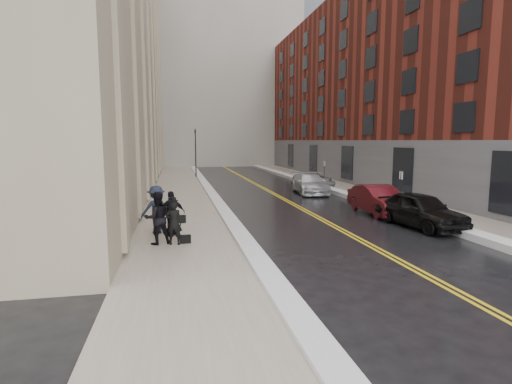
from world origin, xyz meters
name	(u,v)px	position (x,y,z in m)	size (l,w,h in m)	color
ground	(318,257)	(0.00, 0.00, 0.00)	(160.00, 160.00, 0.00)	black
sidewalk_left	(179,196)	(-4.50, 16.00, 0.07)	(4.00, 64.00, 0.15)	gray
sidewalk_right	(356,191)	(9.00, 16.00, 0.07)	(3.00, 64.00, 0.15)	gray
lane_stripe_a	(273,194)	(2.38, 16.00, 0.00)	(0.12, 64.00, 0.01)	gold
lane_stripe_b	(276,194)	(2.62, 16.00, 0.00)	(0.12, 64.00, 0.01)	gold
snow_ridge_left	(212,194)	(-2.20, 16.00, 0.13)	(0.70, 60.80, 0.26)	white
snow_ridge_right	(334,191)	(7.15, 16.00, 0.15)	(0.85, 60.80, 0.30)	white
building_right	(409,88)	(17.50, 23.00, 9.00)	(14.00, 50.00, 18.00)	maroon
tower_far_center	(207,4)	(1.00, 56.00, 26.00)	(28.00, 16.00, 52.00)	gray
tower_far_right	(270,47)	(14.00, 66.00, 22.00)	(22.00, 18.00, 44.00)	slate
tower_far_left	(133,6)	(-12.00, 72.00, 30.00)	(22.00, 18.00, 60.00)	slate
traffic_signal	(196,149)	(-2.60, 30.00, 3.08)	(0.18, 0.15, 5.20)	black
parking_sign_near	(401,187)	(7.90, 8.00, 1.36)	(0.06, 0.35, 2.23)	black
parking_sign_far	(324,171)	(7.90, 20.00, 1.36)	(0.06, 0.35, 2.23)	black
car_black	(420,210)	(6.27, 3.63, 0.81)	(1.92, 4.78, 1.63)	black
car_maroon	(379,200)	(6.03, 7.02, 0.78)	(1.66, 4.76, 1.57)	#420B11
car_silver_near	(310,184)	(5.20, 15.96, 0.75)	(2.11, 5.18, 1.50)	#B8BBC1
car_silver_far	(314,180)	(6.80, 19.55, 0.67)	(2.22, 4.82, 1.34)	#A0A4A8
pedestrian_main	(174,223)	(-4.83, 2.13, 0.97)	(0.60, 0.39, 1.64)	black
pedestrian_a	(157,218)	(-5.43, 2.34, 1.13)	(0.96, 0.74, 1.97)	black
pedestrian_b	(156,209)	(-5.54, 4.20, 1.14)	(1.28, 0.74, 1.98)	black
pedestrian_c	(172,213)	(-4.92, 3.69, 1.05)	(1.06, 0.44, 1.80)	black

